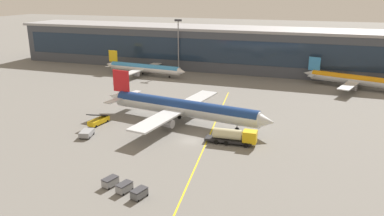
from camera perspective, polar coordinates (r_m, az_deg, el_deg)
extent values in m
plane|color=slate|center=(81.46, -0.21, -4.94)|extent=(700.00, 700.00, 0.00)
cube|color=yellow|center=(82.29, 2.37, -4.72)|extent=(10.91, 79.33, 0.01)
cube|color=#424751|center=(154.53, 7.38, 8.61)|extent=(190.26, 21.92, 15.63)
cube|color=#1E2D42|center=(143.77, 6.45, 8.31)|extent=(184.55, 0.16, 8.75)
cube|color=#99999E|center=(153.51, 7.50, 11.67)|extent=(194.06, 22.36, 1.00)
cylinder|color=silver|center=(91.52, -1.20, -0.07)|extent=(38.27, 9.27, 3.79)
cylinder|color=navy|center=(91.42, -1.21, 0.14)|extent=(37.50, 9.01, 3.64)
cone|color=silver|center=(84.09, 11.08, -1.99)|extent=(4.27, 4.11, 3.60)
cone|color=silver|center=(102.54, -11.34, 1.73)|extent=(4.97, 3.85, 3.22)
cube|color=red|center=(100.25, -10.59, 3.99)|extent=(4.93, 1.07, 5.68)
cube|color=silver|center=(103.87, -8.96, 2.17)|extent=(2.86, 6.29, 0.24)
cube|color=silver|center=(98.13, -11.57, 1.13)|extent=(2.86, 6.29, 0.24)
cube|color=silver|center=(100.66, 0.76, 1.39)|extent=(7.07, 16.54, 0.40)
cube|color=silver|center=(84.28, -5.34, -1.89)|extent=(7.07, 16.54, 0.40)
cylinder|color=#939399|center=(98.14, 0.52, 0.15)|extent=(3.19, 2.48, 2.08)
cylinder|color=#939399|center=(86.52, -3.73, -2.28)|extent=(3.19, 2.48, 2.08)
cylinder|color=black|center=(87.06, 6.76, -3.21)|extent=(1.05, 0.54, 1.00)
cylinder|color=slate|center=(86.78, 6.78, -2.71)|extent=(0.20, 0.20, 1.62)
cylinder|color=black|center=(94.93, -1.91, -1.34)|extent=(1.05, 0.54, 1.00)
cylinder|color=slate|center=(94.67, -1.91, -0.88)|extent=(0.20, 0.20, 1.62)
cylinder|color=black|center=(92.14, -2.95, -1.94)|extent=(1.05, 0.54, 1.00)
cylinder|color=slate|center=(91.88, -2.96, -1.46)|extent=(0.20, 0.20, 1.62)
cube|color=#232326|center=(80.23, 5.52, -4.81)|extent=(10.09, 2.91, 0.50)
cube|color=yellow|center=(79.11, 8.68, -4.29)|extent=(2.90, 2.61, 2.50)
cube|color=black|center=(78.78, 9.60, -4.03)|extent=(0.25, 2.30, 1.12)
cylinder|color=beige|center=(79.79, 5.35, -3.89)|extent=(6.09, 2.45, 2.20)
cylinder|color=black|center=(80.83, 8.36, -4.94)|extent=(1.01, 0.39, 1.00)
cylinder|color=black|center=(78.65, 8.09, -5.57)|extent=(1.01, 0.39, 1.00)
cylinder|color=black|center=(81.46, 5.48, -4.65)|extent=(1.01, 0.39, 1.00)
cylinder|color=black|center=(79.30, 5.13, -5.26)|extent=(1.01, 0.39, 1.00)
cylinder|color=black|center=(81.86, 4.03, -4.49)|extent=(1.01, 0.39, 1.00)
cylinder|color=black|center=(79.71, 3.65, -5.10)|extent=(1.01, 0.39, 1.00)
cube|color=gray|center=(86.55, -15.53, -3.63)|extent=(3.13, 4.23, 1.10)
cube|color=black|center=(87.31, -15.32, -3.29)|extent=(2.33, 1.78, 0.33)
cylinder|color=black|center=(88.26, -15.83, -3.63)|extent=(0.38, 0.64, 0.60)
cylinder|color=black|center=(87.54, -14.56, -3.70)|extent=(0.38, 0.64, 0.60)
cylinder|color=black|center=(85.97, -16.46, -4.25)|extent=(0.38, 0.64, 0.60)
cylinder|color=black|center=(85.23, -15.16, -4.33)|extent=(0.38, 0.64, 0.60)
cube|color=yellow|center=(93.62, -13.82, -1.90)|extent=(2.63, 6.19, 1.10)
cube|color=black|center=(93.17, -13.88, -1.05)|extent=(2.17, 7.01, 2.38)
cylinder|color=black|center=(95.83, -13.39, -1.76)|extent=(0.32, 0.63, 0.60)
cylinder|color=black|center=(94.79, -12.59, -1.92)|extent=(0.32, 0.63, 0.60)
cylinder|color=black|center=(92.85, -15.02, -2.51)|extent=(0.32, 0.63, 0.60)
cylinder|color=black|center=(91.78, -14.21, -2.68)|extent=(0.32, 0.63, 0.60)
cube|color=gray|center=(64.85, -12.16, -10.79)|extent=(2.15, 2.91, 1.10)
cube|color=#333338|center=(64.53, -12.20, -10.24)|extent=(2.20, 2.97, 0.10)
cylinder|color=black|center=(66.22, -11.91, -10.69)|extent=(0.21, 0.38, 0.36)
cylinder|color=black|center=(65.23, -10.99, -11.08)|extent=(0.21, 0.38, 0.36)
cylinder|color=black|center=(65.01, -13.27, -11.35)|extent=(0.21, 0.38, 0.36)
cylinder|color=black|center=(64.01, -12.35, -11.76)|extent=(0.21, 0.38, 0.36)
cube|color=gray|center=(62.77, -10.12, -11.66)|extent=(2.15, 2.91, 1.10)
cube|color=#333338|center=(62.44, -10.15, -11.10)|extent=(2.20, 2.97, 0.10)
cylinder|color=black|center=(64.14, -9.91, -11.54)|extent=(0.21, 0.38, 0.36)
cylinder|color=black|center=(63.20, -8.92, -11.95)|extent=(0.21, 0.38, 0.36)
cylinder|color=black|center=(62.90, -11.27, -12.24)|extent=(0.21, 0.38, 0.36)
cylinder|color=black|center=(61.94, -10.28, -12.68)|extent=(0.21, 0.38, 0.36)
cube|color=#595B60|center=(60.79, -7.92, -12.58)|extent=(2.15, 2.91, 1.10)
cube|color=#333338|center=(60.44, -7.95, -12.00)|extent=(2.20, 2.97, 0.10)
cylinder|color=black|center=(62.16, -7.76, -12.43)|extent=(0.21, 0.38, 0.36)
cylinder|color=black|center=(61.27, -6.70, -12.86)|extent=(0.21, 0.38, 0.36)
cylinder|color=black|center=(60.88, -9.12, -13.19)|extent=(0.21, 0.38, 0.36)
cylinder|color=black|center=(59.97, -8.05, -13.64)|extent=(0.21, 0.38, 0.36)
cylinder|color=silver|center=(134.24, 23.77, 3.78)|extent=(30.38, 11.90, 3.07)
cylinder|color=orange|center=(134.18, 23.78, 3.90)|extent=(29.75, 11.60, 2.95)
cone|color=silver|center=(138.50, 17.09, 5.00)|extent=(4.29, 3.57, 2.61)
cube|color=#388CD1|center=(137.29, 17.90, 6.33)|extent=(3.90, 1.41, 4.61)
cube|color=silver|center=(140.65, 18.38, 5.13)|extent=(2.83, 5.13, 0.18)
cube|color=silver|center=(134.92, 17.55, 4.71)|extent=(2.83, 5.13, 0.18)
cube|color=silver|center=(142.18, 24.07, 4.34)|extent=(7.13, 13.41, 0.29)
cube|color=silver|center=(126.89, 22.44, 3.12)|extent=(7.13, 13.41, 0.29)
cylinder|color=#939399|center=(140.02, 24.09, 3.70)|extent=(2.75, 2.30, 1.69)
cylinder|color=#939399|center=(129.18, 22.96, 2.80)|extent=(2.75, 2.30, 1.69)
cylinder|color=black|center=(136.47, 23.03, 3.01)|extent=(0.79, 0.49, 0.73)
cylinder|color=slate|center=(136.33, 23.06, 3.27)|extent=(0.15, 0.15, 1.28)
cylinder|color=black|center=(133.84, 22.74, 2.79)|extent=(0.79, 0.49, 0.73)
cylinder|color=slate|center=(133.70, 22.77, 3.05)|extent=(0.15, 0.15, 1.28)
cylinder|color=white|center=(144.30, -7.12, 5.93)|extent=(29.07, 5.33, 2.93)
cylinder|color=#388CD1|center=(144.24, -7.12, 6.03)|extent=(28.48, 5.17, 2.81)
cone|color=white|center=(137.05, -1.53, 5.45)|extent=(3.15, 3.02, 2.78)
cone|color=white|center=(152.80, -12.19, 6.42)|extent=(3.71, 2.77, 2.49)
cube|color=gold|center=(151.25, -11.75, 7.63)|extent=(3.81, 0.58, 4.39)
cube|color=white|center=(153.86, -10.89, 6.63)|extent=(1.84, 4.79, 0.17)
cube|color=white|center=(149.19, -12.17, 6.22)|extent=(1.84, 4.79, 0.17)
cube|color=white|center=(151.24, -6.00, 6.41)|extent=(4.50, 12.40, 0.29)
cube|color=white|center=(138.67, -9.11, 5.29)|extent=(4.50, 12.40, 0.29)
cylinder|color=#939399|center=(149.23, -6.16, 5.85)|extent=(2.38, 1.79, 1.61)
cylinder|color=#939399|center=(140.29, -8.35, 5.03)|extent=(2.38, 1.79, 1.61)
cylinder|color=black|center=(139.77, -3.40, 4.69)|extent=(0.75, 0.35, 0.73)
cylinder|color=slate|center=(139.63, -3.41, 4.93)|extent=(0.15, 0.15, 1.22)
cylinder|color=black|center=(146.75, -7.40, 5.18)|extent=(0.75, 0.35, 0.73)
cylinder|color=slate|center=(146.63, -7.41, 5.42)|extent=(0.15, 0.15, 1.22)
cylinder|color=black|center=(144.56, -7.94, 4.98)|extent=(0.75, 0.35, 0.73)
cylinder|color=slate|center=(144.44, -7.95, 5.21)|extent=(0.15, 0.15, 1.22)
cylinder|color=gray|center=(149.14, -2.06, 9.15)|extent=(0.44, 0.44, 19.37)
cube|color=#333338|center=(148.05, -2.10, 13.01)|extent=(2.80, 0.50, 0.80)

